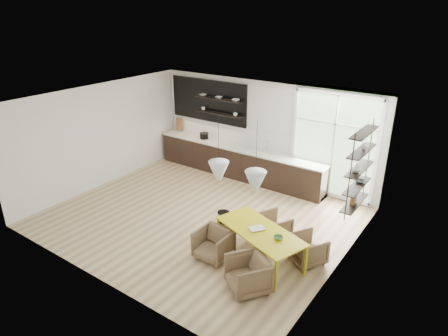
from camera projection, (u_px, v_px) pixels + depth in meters
room at (245, 154)px, 9.84m from camera, size 7.02×6.01×2.91m
kitchen_run at (237, 157)px, 12.06m from camera, size 5.54×0.69×2.75m
right_shelving at (359, 171)px, 8.35m from camera, size 0.26×1.22×1.90m
dining_table at (260, 232)px, 8.01m from camera, size 2.09×1.45×0.70m
armchair_back_left at (273, 227)px, 8.86m from camera, size 0.88×0.89×0.61m
armchair_back_right at (308, 249)px, 8.09m from camera, size 0.88×0.89×0.60m
armchair_front_left at (213, 244)px, 8.22m from camera, size 0.68×0.69×0.63m
armchair_front_right at (248, 274)px, 7.28m from camera, size 1.00×1.00×0.66m
wire_stool at (223, 217)px, 9.39m from camera, size 0.30×0.30×0.38m
table_book at (255, 226)px, 8.13m from camera, size 0.36×0.38×0.03m
table_bowl at (278, 238)px, 7.69m from camera, size 0.21×0.21×0.06m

